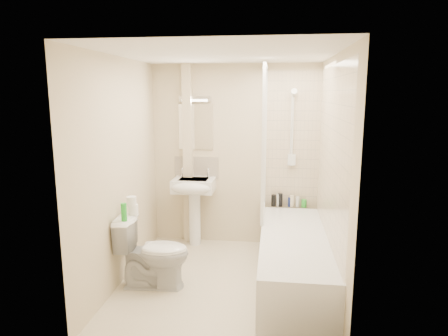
# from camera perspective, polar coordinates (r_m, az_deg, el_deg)

# --- Properties ---
(floor) EXTENTS (2.50, 2.50, 0.00)m
(floor) POSITION_cam_1_polar(r_m,az_deg,el_deg) (4.50, -0.17, -16.09)
(floor) COLOR beige
(floor) RESTS_ON ground
(wall_back) EXTENTS (2.20, 0.02, 2.40)m
(wall_back) POSITION_cam_1_polar(r_m,az_deg,el_deg) (5.32, 1.54, 1.75)
(wall_back) COLOR beige
(wall_back) RESTS_ON ground
(wall_left) EXTENTS (0.02, 2.50, 2.40)m
(wall_left) POSITION_cam_1_polar(r_m,az_deg,el_deg) (4.38, -14.62, -0.56)
(wall_left) COLOR beige
(wall_left) RESTS_ON ground
(wall_right) EXTENTS (0.02, 2.50, 2.40)m
(wall_right) POSITION_cam_1_polar(r_m,az_deg,el_deg) (4.11, 15.21, -1.31)
(wall_right) COLOR beige
(wall_right) RESTS_ON ground
(ceiling) EXTENTS (2.20, 2.50, 0.02)m
(ceiling) POSITION_cam_1_polar(r_m,az_deg,el_deg) (4.03, -0.19, 15.98)
(ceiling) COLOR white
(ceiling) RESTS_ON wall_back
(tile_back) EXTENTS (0.70, 0.01, 1.75)m
(tile_back) POSITION_cam_1_polar(r_m,az_deg,el_deg) (5.26, 9.71, 3.97)
(tile_back) COLOR beige
(tile_back) RESTS_ON wall_back
(tile_right) EXTENTS (0.01, 2.10, 1.75)m
(tile_right) POSITION_cam_1_polar(r_m,az_deg,el_deg) (4.11, 15.11, 1.89)
(tile_right) COLOR beige
(tile_right) RESTS_ON wall_right
(pipe_boxing) EXTENTS (0.12, 0.12, 2.40)m
(pipe_boxing) POSITION_cam_1_polar(r_m,az_deg,el_deg) (5.36, -5.14, 1.77)
(pipe_boxing) COLOR beige
(pipe_boxing) RESTS_ON ground
(splashback) EXTENTS (0.60, 0.02, 0.30)m
(splashback) POSITION_cam_1_polar(r_m,az_deg,el_deg) (5.42, -3.96, 0.06)
(splashback) COLOR beige
(splashback) RESTS_ON wall_back
(mirror) EXTENTS (0.46, 0.01, 0.60)m
(mirror) POSITION_cam_1_polar(r_m,az_deg,el_deg) (5.34, -4.04, 5.86)
(mirror) COLOR white
(mirror) RESTS_ON wall_back
(strip_light) EXTENTS (0.42, 0.07, 0.07)m
(strip_light) POSITION_cam_1_polar(r_m,az_deg,el_deg) (5.30, -4.14, 9.83)
(strip_light) COLOR silver
(strip_light) RESTS_ON wall_back
(bathtub) EXTENTS (0.70, 2.10, 0.55)m
(bathtub) POSITION_cam_1_polar(r_m,az_deg,el_deg) (4.39, 9.90, -12.79)
(bathtub) COLOR white
(bathtub) RESTS_ON ground
(shower_screen) EXTENTS (0.04, 0.92, 1.80)m
(shower_screen) POSITION_cam_1_polar(r_m,az_deg,el_deg) (4.82, 5.77, 3.75)
(shower_screen) COLOR white
(shower_screen) RESTS_ON bathtub
(shower_fixture) EXTENTS (0.10, 0.16, 0.99)m
(shower_fixture) POSITION_cam_1_polar(r_m,az_deg,el_deg) (5.20, 9.76, 5.23)
(shower_fixture) COLOR white
(shower_fixture) RESTS_ON wall_back
(pedestal_sink) EXTENTS (0.54, 0.49, 1.04)m
(pedestal_sink) POSITION_cam_1_polar(r_m,az_deg,el_deg) (5.27, -4.39, -3.59)
(pedestal_sink) COLOR white
(pedestal_sink) RESTS_ON ground
(bottle_black_a) EXTENTS (0.06, 0.06, 0.15)m
(bottle_black_a) POSITION_cam_1_polar(r_m,az_deg,el_deg) (5.33, 7.10, -4.62)
(bottle_black_a) COLOR black
(bottle_black_a) RESTS_ON bathtub
(bottle_white_a) EXTENTS (0.05, 0.05, 0.17)m
(bottle_white_a) POSITION_cam_1_polar(r_m,az_deg,el_deg) (5.33, 7.82, -4.56)
(bottle_white_a) COLOR silver
(bottle_white_a) RESTS_ON bathtub
(bottle_black_b) EXTENTS (0.07, 0.07, 0.17)m
(bottle_black_b) POSITION_cam_1_polar(r_m,az_deg,el_deg) (5.33, 8.00, -4.54)
(bottle_black_b) COLOR black
(bottle_black_b) RESTS_ON bathtub
(bottle_blue) EXTENTS (0.04, 0.04, 0.12)m
(bottle_blue) POSITION_cam_1_polar(r_m,az_deg,el_deg) (5.34, 9.36, -4.82)
(bottle_blue) COLOR navy
(bottle_blue) RESTS_ON bathtub
(bottle_cream) EXTENTS (0.06, 0.06, 0.15)m
(bottle_cream) POSITION_cam_1_polar(r_m,az_deg,el_deg) (5.34, 9.67, -4.69)
(bottle_cream) COLOR beige
(bottle_cream) RESTS_ON bathtub
(bottle_white_b) EXTENTS (0.05, 0.05, 0.14)m
(bottle_white_b) POSITION_cam_1_polar(r_m,az_deg,el_deg) (5.34, 10.46, -4.77)
(bottle_white_b) COLOR silver
(bottle_white_b) RESTS_ON bathtub
(bottle_green) EXTENTS (0.07, 0.07, 0.10)m
(bottle_green) POSITION_cam_1_polar(r_m,az_deg,el_deg) (5.35, 11.36, -4.97)
(bottle_green) COLOR green
(bottle_green) RESTS_ON bathtub
(toilet) EXTENTS (0.51, 0.79, 0.76)m
(toilet) POSITION_cam_1_polar(r_m,az_deg,el_deg) (4.35, -10.07, -11.74)
(toilet) COLOR white
(toilet) RESTS_ON ground
(toilet_roll_lower) EXTENTS (0.11, 0.11, 0.10)m
(toilet_roll_lower) POSITION_cam_1_polar(r_m,az_deg,el_deg) (4.36, -12.85, -5.79)
(toilet_roll_lower) COLOR white
(toilet_roll_lower) RESTS_ON toilet
(toilet_roll_upper) EXTENTS (0.10, 0.10, 0.09)m
(toilet_roll_upper) POSITION_cam_1_polar(r_m,az_deg,el_deg) (4.32, -13.09, -4.60)
(toilet_roll_upper) COLOR white
(toilet_roll_upper) RESTS_ON toilet_roll_lower
(green_bottle) EXTENTS (0.06, 0.06, 0.18)m
(green_bottle) POSITION_cam_1_polar(r_m,az_deg,el_deg) (4.15, -14.11, -6.14)
(green_bottle) COLOR green
(green_bottle) RESTS_ON toilet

